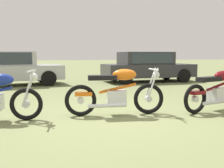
{
  "coord_description": "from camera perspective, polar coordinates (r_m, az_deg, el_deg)",
  "views": [
    {
      "loc": [
        -1.26,
        -5.29,
        1.3
      ],
      "look_at": [
        0.08,
        0.52,
        0.64
      ],
      "focal_mm": 42.53,
      "sensor_mm": 36.0,
      "label": 1
    }
  ],
  "objects": [
    {
      "name": "ground_plane",
      "position": [
        5.59,
        0.42,
        -7.11
      ],
      "size": [
        120.0,
        120.0,
        0.0
      ],
      "primitive_type": "plane",
      "color": "olive"
    },
    {
      "name": "motorcycle_orange",
      "position": [
        5.7,
        0.95,
        -1.8
      ],
      "size": [
        2.16,
        0.64,
        1.02
      ],
      "rotation": [
        0.0,
        0.0,
        -0.08
      ],
      "color": "black",
      "rests_on": "ground"
    },
    {
      "name": "motorcycle_maroon",
      "position": [
        6.64,
        21.75,
        -1.24
      ],
      "size": [
        1.99,
        0.9,
        1.02
      ],
      "rotation": [
        0.0,
        0.0,
        0.29
      ],
      "color": "black",
      "rests_on": "ground"
    },
    {
      "name": "car_silver",
      "position": [
        11.99,
        -21.76,
        3.47
      ],
      "size": [
        4.7,
        2.58,
        1.43
      ],
      "rotation": [
        0.0,
        0.0,
        0.19
      ],
      "color": "#B2B5BA",
      "rests_on": "ground"
    },
    {
      "name": "car_charcoal",
      "position": [
        12.93,
        7.45,
        4.04
      ],
      "size": [
        4.38,
        2.15,
        1.43
      ],
      "rotation": [
        0.0,
        0.0,
        0.06
      ],
      "color": "#2D2D33",
      "rests_on": "ground"
    }
  ]
}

